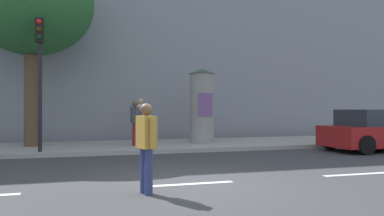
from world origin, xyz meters
TOP-DOWN VIEW (x-y plane):
  - ground_plane at (0.00, 0.00)m, footprint 80.00×80.00m
  - sidewalk_curb at (0.00, 7.00)m, footprint 36.00×4.00m
  - lane_markings at (0.00, 0.00)m, footprint 25.80×0.16m
  - building_backdrop at (0.00, 12.00)m, footprint 36.00×5.00m
  - traffic_light at (-3.39, 5.24)m, footprint 0.24×0.45m
  - poster_column at (2.43, 6.94)m, footprint 1.05×1.05m
  - street_tree at (-3.91, 7.33)m, footprint 4.43×4.43m
  - pedestrian_in_light_jacket at (-0.97, -0.61)m, footprint 0.34×0.56m
  - pedestrian_tallest at (0.11, 7.74)m, footprint 0.61×0.35m
  - pedestrian_with_backpack at (-0.26, 6.48)m, footprint 0.42×0.63m
  - parked_car_blue at (8.09, 3.81)m, footprint 4.17×2.06m

SIDE VIEW (x-z plane):
  - ground_plane at x=0.00m, z-range 0.00..0.00m
  - lane_markings at x=0.00m, z-range 0.00..0.01m
  - sidewalk_curb at x=0.00m, z-range 0.00..0.15m
  - parked_car_blue at x=8.09m, z-range -0.03..1.44m
  - pedestrian_in_light_jacket at x=-0.97m, z-range 0.13..1.73m
  - pedestrian_with_backpack at x=-0.26m, z-range 0.31..1.95m
  - pedestrian_tallest at x=0.11m, z-range 0.31..2.08m
  - poster_column at x=2.43m, z-range 0.17..3.11m
  - traffic_light at x=-3.39m, z-range 0.88..5.03m
  - street_tree at x=-3.91m, z-range 1.76..8.82m
  - building_backdrop at x=0.00m, z-range 0.00..11.21m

